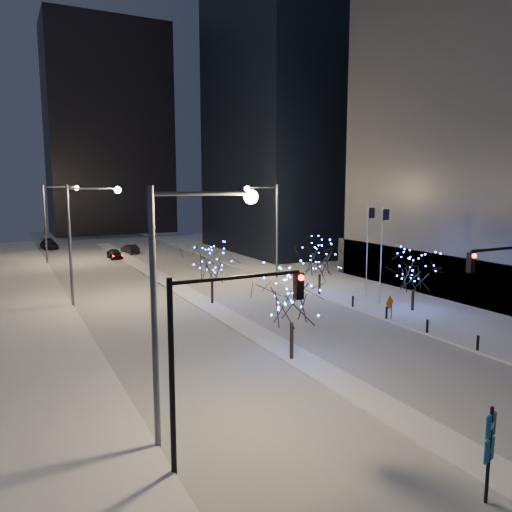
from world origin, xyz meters
TOP-DOWN VIEW (x-y plane):
  - ground at (0.00, 0.00)m, footprint 160.00×160.00m
  - road at (0.00, 35.00)m, footprint 20.00×130.00m
  - median at (0.00, 30.00)m, footprint 2.00×80.00m
  - east_sidewalk at (15.00, 20.00)m, footprint 10.00×90.00m
  - west_sidewalk at (-14.00, 20.00)m, footprint 8.00×90.00m
  - horizon_block at (6.00, 92.00)m, footprint 24.00×14.00m
  - street_lamp_w_near at (-8.94, 2.00)m, footprint 4.40×0.56m
  - street_lamp_w_mid at (-8.94, 27.00)m, footprint 4.40×0.56m
  - street_lamp_w_far at (-8.94, 52.00)m, footprint 4.40×0.56m
  - street_lamp_east at (10.08, 30.00)m, footprint 3.90×0.56m
  - traffic_signal_west at (-8.44, -0.00)m, footprint 5.26×0.43m
  - flagpoles at (13.37, 17.25)m, footprint 1.35×2.60m
  - bollards at (10.20, 10.00)m, footprint 0.16×12.16m
  - car_near at (-1.50, 52.42)m, footprint 1.67×4.01m
  - car_mid at (1.54, 56.63)m, footprint 2.01×4.17m
  - car_far at (-8.48, 67.81)m, footprint 2.56×5.26m
  - holiday_tree_median_near at (-0.50, 7.87)m, footprint 4.65×4.65m
  - holiday_tree_median_far at (0.50, 22.37)m, footprint 4.81×4.81m
  - holiday_tree_plaza_near at (13.73, 12.97)m, footprint 5.01×5.01m
  - holiday_tree_plaza_far at (10.50, 21.24)m, footprint 4.27×4.27m
  - wayfinding_sign at (-1.66, -6.00)m, footprint 0.57×0.22m
  - construction_sign at (10.30, 11.81)m, footprint 1.04×0.38m

SIDE VIEW (x-z plane):
  - ground at x=0.00m, z-range 0.00..0.00m
  - road at x=0.00m, z-range 0.00..0.02m
  - median at x=0.00m, z-range 0.00..0.15m
  - east_sidewalk at x=15.00m, z-range 0.00..0.15m
  - west_sidewalk at x=-14.00m, z-range 0.00..0.15m
  - bollards at x=10.20m, z-range 0.15..1.05m
  - car_mid at x=1.54m, z-range 0.00..1.32m
  - car_near at x=-1.50m, z-range 0.00..1.36m
  - car_far at x=-8.48m, z-range 0.00..1.47m
  - construction_sign at x=10.30m, z-range 0.33..2.12m
  - wayfinding_sign at x=-1.66m, z-range 0.37..3.60m
  - holiday_tree_plaza_near at x=13.73m, z-range 0.82..5.65m
  - holiday_tree_plaza_far at x=10.50m, z-range 0.89..6.08m
  - holiday_tree_median_far at x=0.50m, z-range 0.96..6.12m
  - holiday_tree_median_near at x=-0.50m, z-range 1.04..6.45m
  - traffic_signal_west at x=-8.44m, z-range 1.26..8.26m
  - flagpoles at x=13.37m, z-range 0.80..8.80m
  - street_lamp_east at x=10.08m, z-range 1.45..11.45m
  - street_lamp_w_near at x=-8.94m, z-range 1.50..11.50m
  - street_lamp_w_mid at x=-8.94m, z-range 1.50..11.50m
  - street_lamp_w_far at x=-8.94m, z-range 1.50..11.50m
  - horizon_block at x=6.00m, z-range 0.00..42.00m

